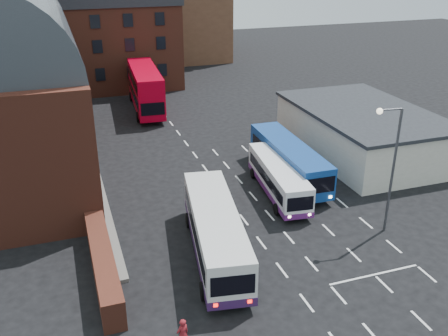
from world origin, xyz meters
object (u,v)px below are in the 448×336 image
object	(u,v)px
bus_white_outbound	(215,229)
bus_blue	(289,158)
bus_white_inbound	(278,177)
pedestrian_red	(183,335)
street_lamp	(390,159)
bus_red_double	(145,88)
pedestrian_beige	(232,290)

from	to	relation	value
bus_white_outbound	bus_blue	distance (m)	12.88
bus_white_inbound	pedestrian_red	size ratio (longest dim) A/B	5.33
pedestrian_red	street_lamp	bearing A→B (deg)	-177.63
bus_red_double	street_lamp	distance (m)	34.04
pedestrian_red	pedestrian_beige	xyz separation A→B (m)	(3.43, 2.57, -0.10)
bus_blue	pedestrian_beige	bearing A→B (deg)	55.37
bus_white_inbound	bus_blue	world-z (taller)	bus_blue
bus_red_double	street_lamp	xyz separation A→B (m)	(9.93, -32.45, 2.66)
bus_white_outbound	street_lamp	xyz separation A→B (m)	(11.58, -0.87, 3.46)
bus_white_outbound	pedestrian_red	xyz separation A→B (m)	(-3.99, -7.19, -0.97)
street_lamp	bus_white_outbound	bearing A→B (deg)	175.71
bus_blue	bus_white_inbound	bearing A→B (deg)	51.79
bus_red_double	pedestrian_red	world-z (taller)	bus_red_double
street_lamp	pedestrian_beige	size ratio (longest dim) A/B	5.43
pedestrian_beige	bus_white_inbound	bearing A→B (deg)	-111.52
bus_blue	street_lamp	size ratio (longest dim) A/B	1.28
bus_white_outbound	bus_white_inbound	size ratio (longest dim) A/B	1.23
bus_white_inbound	street_lamp	size ratio (longest dim) A/B	1.10
bus_red_double	street_lamp	bearing A→B (deg)	111.00
bus_blue	pedestrian_beige	size ratio (longest dim) A/B	6.95
pedestrian_beige	street_lamp	bearing A→B (deg)	-149.17
bus_blue	bus_white_outbound	bearing A→B (deg)	45.24
bus_white_inbound	bus_red_double	distance (m)	25.79
bus_white_outbound	bus_red_double	xyz separation A→B (m)	(1.65, 31.58, 0.79)
bus_white_inbound	bus_red_double	xyz separation A→B (m)	(-5.58, 25.15, 1.14)
bus_white_inbound	bus_blue	distance (m)	3.25
bus_blue	pedestrian_red	size ratio (longest dim) A/B	6.21
bus_red_double	pedestrian_beige	xyz separation A→B (m)	(-2.21, -36.21, -1.86)
bus_white_outbound	bus_white_inbound	distance (m)	9.68
pedestrian_red	bus_white_outbound	bearing A→B (deg)	-138.74
bus_white_inbound	street_lamp	distance (m)	9.31
bus_white_outbound	pedestrian_beige	xyz separation A→B (m)	(-0.56, -4.62, -1.07)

